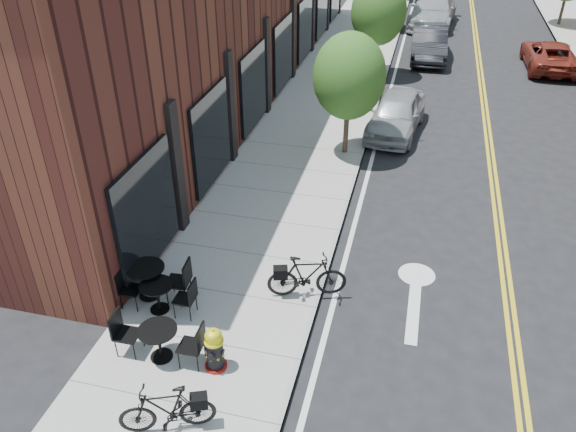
% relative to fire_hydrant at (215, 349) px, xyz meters
% --- Properties ---
extents(ground, '(120.00, 120.00, 0.00)m').
position_rel_fire_hydrant_xyz_m(ground, '(1.51, 0.55, -0.57)').
color(ground, black).
rests_on(ground, ground).
extents(sidewalk_near, '(4.00, 70.00, 0.12)m').
position_rel_fire_hydrant_xyz_m(sidewalk_near, '(-0.49, 10.55, -0.51)').
color(sidewalk_near, '#9E9B93').
rests_on(sidewalk_near, ground).
extents(building_near, '(5.00, 28.00, 7.00)m').
position_rel_fire_hydrant_xyz_m(building_near, '(-4.99, 14.55, 2.93)').
color(building_near, '#3F1814').
rests_on(building_near, ground).
extents(tree_near_a, '(2.20, 2.20, 3.81)m').
position_rel_fire_hydrant_xyz_m(tree_near_a, '(0.91, 9.55, 2.03)').
color(tree_near_a, '#382B1E').
rests_on(tree_near_a, sidewalk_near).
extents(tree_near_b, '(2.30, 2.30, 3.98)m').
position_rel_fire_hydrant_xyz_m(tree_near_b, '(0.91, 17.55, 2.14)').
color(tree_near_b, '#382B1E').
rests_on(tree_near_b, sidewalk_near).
extents(fire_hydrant, '(0.44, 0.44, 0.95)m').
position_rel_fire_hydrant_xyz_m(fire_hydrant, '(0.00, 0.00, 0.00)').
color(fire_hydrant, maroon).
rests_on(fire_hydrant, sidewalk_near).
extents(bicycle_left, '(1.64, 1.02, 0.95)m').
position_rel_fire_hydrant_xyz_m(bicycle_left, '(-0.29, -1.45, 0.03)').
color(bicycle_left, black).
rests_on(bicycle_left, sidewalk_near).
extents(bicycle_right, '(1.77, 0.95, 1.03)m').
position_rel_fire_hydrant_xyz_m(bicycle_right, '(1.21, 2.40, 0.06)').
color(bicycle_right, black).
rests_on(bicycle_right, sidewalk_near).
extents(bistro_set_a, '(1.70, 0.75, 0.92)m').
position_rel_fire_hydrant_xyz_m(bistro_set_a, '(-1.09, -0.02, 0.01)').
color(bistro_set_a, black).
rests_on(bistro_set_a, sidewalk_near).
extents(bistro_set_b, '(1.87, 0.86, 1.00)m').
position_rel_fire_hydrant_xyz_m(bistro_set_b, '(-2.09, 1.56, 0.05)').
color(bistro_set_b, black).
rests_on(bistro_set_b, sidewalk_near).
extents(bistro_set_c, '(1.61, 0.70, 0.87)m').
position_rel_fire_hydrant_xyz_m(bistro_set_c, '(-1.69, 1.20, -0.01)').
color(bistro_set_c, black).
rests_on(bistro_set_c, sidewalk_near).
extents(parked_car_a, '(2.06, 4.18, 1.37)m').
position_rel_fire_hydrant_xyz_m(parked_car_a, '(2.32, 11.75, 0.11)').
color(parked_car_a, '#999BA1').
rests_on(parked_car_a, ground).
extents(parked_car_b, '(1.77, 4.59, 1.49)m').
position_rel_fire_hydrant_xyz_m(parked_car_b, '(3.11, 20.64, 0.17)').
color(parked_car_b, black).
rests_on(parked_car_b, ground).
extents(parked_car_c, '(2.80, 5.87, 1.65)m').
position_rel_fire_hydrant_xyz_m(parked_car_c, '(3.11, 27.03, 0.25)').
color(parked_car_c, '#9D9EA2').
rests_on(parked_car_c, ground).
extents(parked_car_far, '(2.18, 4.54, 1.25)m').
position_rel_fire_hydrant_xyz_m(parked_car_far, '(8.45, 20.39, 0.05)').
color(parked_car_far, maroon).
rests_on(parked_car_far, ground).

